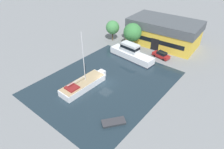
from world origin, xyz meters
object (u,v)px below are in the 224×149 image
Objects in this scene: quay_tree_near_building at (133,32)px; sailboat_moored at (84,84)px; parked_car at (161,55)px; motor_cruiser at (131,53)px; small_dinghy at (114,122)px; quay_tree_by_water at (113,27)px; warehouse_building at (164,32)px.

sailboat_moored is (3.16, -22.05, -3.64)m from quay_tree_near_building.
motor_cruiser is (-5.88, -5.23, 0.60)m from parked_car.
quay_tree_near_building is at bearing 37.29° from motor_cruiser.
small_dinghy is (4.65, -25.40, -0.60)m from parked_car.
quay_tree_near_building is 22.57m from sailboat_moored.
quay_tree_near_building is 0.56× the size of motor_cruiser.
quay_tree_near_building is 0.58× the size of sailboat_moored.
quay_tree_by_water is at bearing 97.56° from parked_car.
sailboat_moored is at bearing -98.39° from warehouse_building.
motor_cruiser is 3.02× the size of small_dinghy.
parked_car is (3.92, -8.24, -2.76)m from warehouse_building.
warehouse_building is 1.61× the size of motor_cruiser.
small_dinghy is (14.19, -25.86, -4.19)m from quay_tree_near_building.
motor_cruiser is (3.65, -5.69, -2.98)m from quay_tree_near_building.
warehouse_building is 9.63m from quay_tree_near_building.
quay_tree_near_building reaches higher than parked_car.
quay_tree_near_building is (-5.62, -7.78, 0.82)m from warehouse_building.
sailboat_moored is at bearing 173.07° from parked_car.
warehouse_building is at bearing 30.92° from quay_tree_by_water.
quay_tree_near_building reaches higher than small_dinghy.
quay_tree_by_water is at bearing 66.43° from motor_cruiser.
sailboat_moored is 11.68m from small_dinghy.
quay_tree_near_building is 7.39m from motor_cruiser.
warehouse_building is 34.87m from small_dinghy.
sailboat_moored reaches higher than parked_car.
sailboat_moored is at bearing 17.86° from small_dinghy.
quay_tree_near_building is at bearing -0.88° from quay_tree_by_water.
parked_car is 1.16× the size of small_dinghy.
quay_tree_by_water reaches higher than parked_car.
warehouse_building is at bearing 86.54° from sailboat_moored.
sailboat_moored is 2.88× the size of small_dinghy.
quay_tree_by_water reaches higher than small_dinghy.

